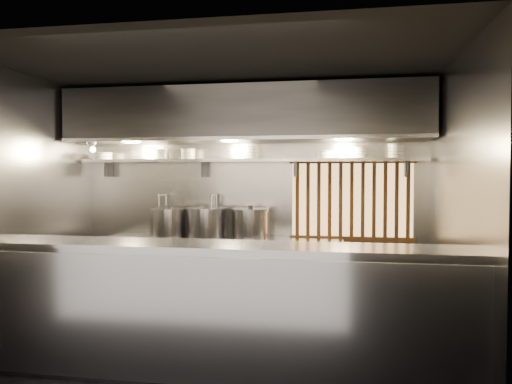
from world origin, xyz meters
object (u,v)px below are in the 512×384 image
(stock_pot_left, at_px, (207,223))
(stock_pot_right, at_px, (250,223))
(stock_pot_mid, at_px, (168,223))
(heat_lamp, at_px, (91,145))
(pendant_bulb, at_px, (238,154))

(stock_pot_left, height_order, stock_pot_right, stock_pot_left)
(stock_pot_mid, relative_size, stock_pot_right, 1.08)
(stock_pot_right, bearing_deg, stock_pot_mid, -176.70)
(heat_lamp, bearing_deg, stock_pot_right, 9.54)
(heat_lamp, distance_m, stock_pot_left, 1.73)
(pendant_bulb, xyz_separation_m, stock_pot_mid, (-0.90, -0.08, -0.88))
(heat_lamp, xyz_separation_m, pendant_bulb, (1.80, 0.35, -0.11))
(stock_pot_left, height_order, stock_pot_mid, stock_pot_left)
(pendant_bulb, bearing_deg, heat_lamp, -169.00)
(stock_pot_left, bearing_deg, stock_pot_mid, 179.21)
(stock_pot_left, distance_m, stock_pot_mid, 0.51)
(heat_lamp, distance_m, stock_pot_mid, 1.36)
(pendant_bulb, relative_size, stock_pot_mid, 0.31)
(pendant_bulb, distance_m, stock_pot_mid, 1.26)
(heat_lamp, xyz_separation_m, stock_pot_right, (1.95, 0.33, -0.98))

